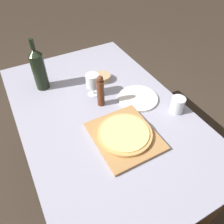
{
  "coord_description": "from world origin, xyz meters",
  "views": [
    {
      "loc": [
        -0.4,
        -0.86,
        1.65
      ],
      "look_at": [
        0.02,
        -0.09,
        0.8
      ],
      "focal_mm": 35.0,
      "sensor_mm": 36.0,
      "label": 1
    }
  ],
  "objects_px": {
    "wine_glass": "(92,81)",
    "pepper_mill": "(101,92)",
    "wine_bottle": "(39,69)",
    "pizza": "(125,134)",
    "small_bowl": "(102,78)"
  },
  "relations": [
    {
      "from": "pizza",
      "to": "pepper_mill",
      "type": "relative_size",
      "value": 1.38
    },
    {
      "from": "wine_glass",
      "to": "small_bowl",
      "type": "relative_size",
      "value": 1.31
    },
    {
      "from": "small_bowl",
      "to": "pizza",
      "type": "bearing_deg",
      "value": -103.73
    },
    {
      "from": "pizza",
      "to": "pepper_mill",
      "type": "xyz_separation_m",
      "value": [
        0.01,
        0.29,
        0.07
      ]
    },
    {
      "from": "wine_bottle",
      "to": "wine_glass",
      "type": "height_order",
      "value": "wine_bottle"
    },
    {
      "from": "wine_bottle",
      "to": "small_bowl",
      "type": "bearing_deg",
      "value": -17.13
    },
    {
      "from": "pizza",
      "to": "wine_bottle",
      "type": "distance_m",
      "value": 0.7
    },
    {
      "from": "wine_bottle",
      "to": "pizza",
      "type": "bearing_deg",
      "value": -67.62
    },
    {
      "from": "pepper_mill",
      "to": "wine_glass",
      "type": "bearing_deg",
      "value": 90.53
    },
    {
      "from": "wine_glass",
      "to": "pepper_mill",
      "type": "bearing_deg",
      "value": -89.47
    },
    {
      "from": "pizza",
      "to": "wine_glass",
      "type": "xyz_separation_m",
      "value": [
        0.0,
        0.41,
        0.07
      ]
    },
    {
      "from": "pizza",
      "to": "pepper_mill",
      "type": "distance_m",
      "value": 0.3
    },
    {
      "from": "wine_bottle",
      "to": "wine_glass",
      "type": "distance_m",
      "value": 0.35
    },
    {
      "from": "pepper_mill",
      "to": "pizza",
      "type": "bearing_deg",
      "value": -91.08
    },
    {
      "from": "wine_glass",
      "to": "wine_bottle",
      "type": "bearing_deg",
      "value": 139.36
    }
  ]
}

